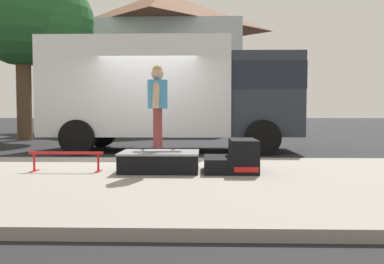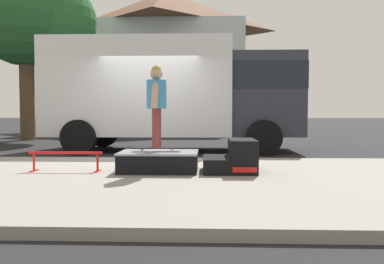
# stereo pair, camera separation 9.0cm
# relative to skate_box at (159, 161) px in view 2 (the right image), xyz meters

# --- Properties ---
(ground_plane) EXTENTS (140.00, 140.00, 0.00)m
(ground_plane) POSITION_rel_skate_box_xyz_m (-0.67, 2.41, -0.29)
(ground_plane) COLOR black
(sidewalk_slab) EXTENTS (50.00, 5.00, 0.12)m
(sidewalk_slab) POSITION_rel_skate_box_xyz_m (-0.67, -0.59, -0.23)
(sidewalk_slab) COLOR gray
(sidewalk_slab) RESTS_ON ground
(skate_box) EXTENTS (1.27, 0.86, 0.32)m
(skate_box) POSITION_rel_skate_box_xyz_m (0.00, 0.00, 0.00)
(skate_box) COLOR black
(skate_box) RESTS_ON sidewalk_slab
(kicker_ramp) EXTENTS (0.84, 0.89, 0.53)m
(kicker_ramp) POSITION_rel_skate_box_xyz_m (1.22, -0.00, 0.04)
(kicker_ramp) COLOR black
(kicker_ramp) RESTS_ON sidewalk_slab
(grind_rail) EXTENTS (1.21, 0.28, 0.33)m
(grind_rail) POSITION_rel_skate_box_xyz_m (-1.52, -0.07, 0.06)
(grind_rail) COLOR red
(grind_rail) RESTS_ON sidewalk_slab
(skateboard) EXTENTS (0.80, 0.27, 0.07)m
(skateboard) POSITION_rel_skate_box_xyz_m (-0.03, -0.01, 0.20)
(skateboard) COLOR black
(skateboard) RESTS_ON skate_box
(skater_kid) EXTENTS (0.32, 0.68, 1.33)m
(skater_kid) POSITION_rel_skate_box_xyz_m (-0.03, -0.01, 1.00)
(skater_kid) COLOR brown
(skater_kid) RESTS_ON skateboard
(box_truck) EXTENTS (6.91, 2.63, 3.05)m
(box_truck) POSITION_rel_skate_box_xyz_m (-0.11, 4.61, 1.41)
(box_truck) COLOR silver
(box_truck) RESTS_ON ground
(street_tree_main) EXTENTS (5.05, 4.59, 7.50)m
(street_tree_main) POSITION_rel_skate_box_xyz_m (-6.00, 8.67, 4.75)
(street_tree_main) COLOR brown
(street_tree_main) RESTS_ON ground
(house_behind) EXTENTS (9.54, 8.22, 8.40)m
(house_behind) POSITION_rel_skate_box_xyz_m (-1.74, 17.30, 3.95)
(house_behind) COLOR silver
(house_behind) RESTS_ON ground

